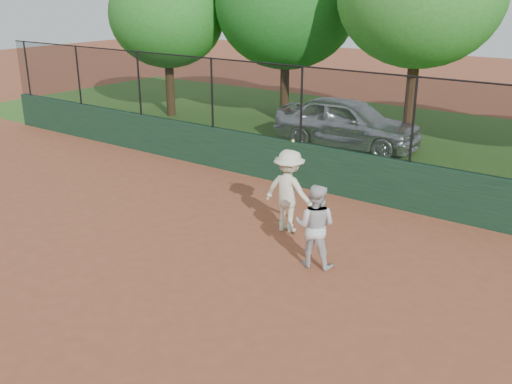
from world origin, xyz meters
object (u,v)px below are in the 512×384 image
Objects in this scene: parked_car at (347,122)px; player_second at (315,226)px; player_main at (289,191)px; tree_0 at (167,15)px; tree_1 at (286,5)px.

parked_car reaches higher than player_second.
player_main is 13.10m from tree_0.
tree_1 is (4.51, 1.72, 0.43)m from tree_0.
tree_1 is at bearing 20.90° from tree_0.
player_main is at bearing -34.68° from tree_0.
tree_0 is 0.89× the size of tree_1.
player_second is at bearing -160.32° from parked_car.
player_main is 0.32× the size of tree_1.
tree_0 is (-10.47, 7.24, 3.10)m from player_main.
tree_1 reaches higher than player_second.
tree_0 is at bearing 85.07° from parked_car.
player_main is 0.36× the size of tree_0.
player_second is 14.79m from tree_0.
parked_car is 5.54m from tree_1.
tree_1 is (-5.96, 8.96, 3.53)m from player_main.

